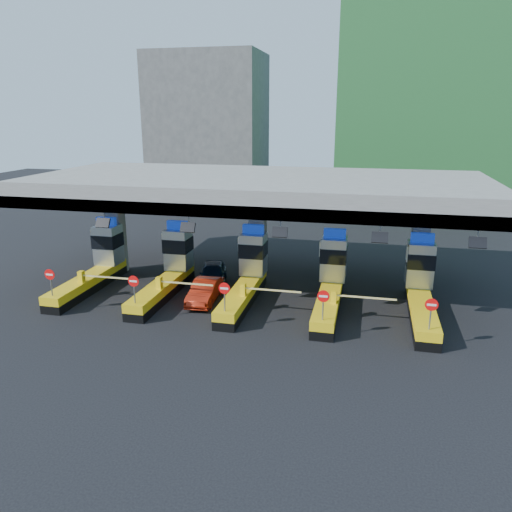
# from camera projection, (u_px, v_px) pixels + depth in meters

# --- Properties ---
(ground) EXTENTS (120.00, 120.00, 0.00)m
(ground) POSITION_uv_depth(u_px,v_px,m) (247.00, 298.00, 30.19)
(ground) COLOR black
(ground) RESTS_ON ground
(toll_canopy) EXTENTS (28.00, 12.09, 7.00)m
(toll_canopy) POSITION_uv_depth(u_px,v_px,m) (257.00, 190.00, 31.17)
(toll_canopy) COLOR slate
(toll_canopy) RESTS_ON ground
(toll_lane_far_left) EXTENTS (4.43, 8.00, 4.16)m
(toll_lane_far_left) POSITION_uv_depth(u_px,v_px,m) (98.00, 264.00, 32.21)
(toll_lane_far_left) COLOR black
(toll_lane_far_left) RESTS_ON ground
(toll_lane_left) EXTENTS (4.43, 8.00, 4.16)m
(toll_lane_left) POSITION_uv_depth(u_px,v_px,m) (170.00, 269.00, 31.13)
(toll_lane_left) COLOR black
(toll_lane_left) RESTS_ON ground
(toll_lane_center) EXTENTS (4.43, 8.00, 4.16)m
(toll_lane_center) POSITION_uv_depth(u_px,v_px,m) (248.00, 275.00, 30.06)
(toll_lane_center) COLOR black
(toll_lane_center) RESTS_ON ground
(toll_lane_right) EXTENTS (4.43, 8.00, 4.16)m
(toll_lane_right) POSITION_uv_depth(u_px,v_px,m) (331.00, 281.00, 28.98)
(toll_lane_right) COLOR black
(toll_lane_right) RESTS_ON ground
(toll_lane_far_right) EXTENTS (4.43, 8.00, 4.16)m
(toll_lane_far_right) POSITION_uv_depth(u_px,v_px,m) (421.00, 287.00, 27.91)
(toll_lane_far_right) COLOR black
(toll_lane_far_right) RESTS_ON ground
(bg_building_scaffold) EXTENTS (18.00, 12.00, 28.00)m
(bg_building_scaffold) POSITION_uv_depth(u_px,v_px,m) (426.00, 81.00, 53.67)
(bg_building_scaffold) COLOR #1E5926
(bg_building_scaffold) RESTS_ON ground
(bg_building_concrete) EXTENTS (14.00, 10.00, 18.00)m
(bg_building_concrete) POSITION_uv_depth(u_px,v_px,m) (208.00, 127.00, 64.39)
(bg_building_concrete) COLOR #4C4C49
(bg_building_concrete) RESTS_ON ground
(van) EXTENTS (2.68, 4.47, 1.42)m
(van) POSITION_uv_depth(u_px,v_px,m) (213.00, 274.00, 32.45)
(van) COLOR black
(van) RESTS_ON ground
(red_car) EXTENTS (1.58, 4.02, 1.30)m
(red_car) POSITION_uv_depth(u_px,v_px,m) (205.00, 291.00, 29.45)
(red_car) COLOR maroon
(red_car) RESTS_ON ground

